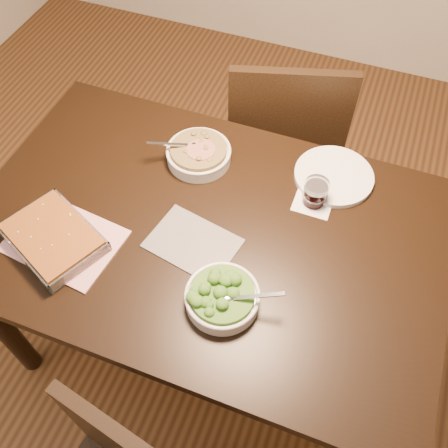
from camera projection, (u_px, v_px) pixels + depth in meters
name	position (u px, v px, depth m)	size (l,w,h in m)	color
ground	(211.00, 332.00, 2.07)	(4.00, 4.00, 0.00)	#3F2412
table	(206.00, 246.00, 1.54)	(1.40, 0.90, 0.75)	black
magazine_a	(65.00, 241.00, 1.43)	(0.31, 0.23, 0.01)	#B93453
magazine_b	(193.00, 243.00, 1.43)	(0.25, 0.18, 0.00)	#212128
coaster	(313.00, 201.00, 1.52)	(0.11, 0.11, 0.00)	white
stew_bowl	(199.00, 154.00, 1.60)	(0.21, 0.21, 0.08)	silver
broccoli_bowl	(222.00, 297.00, 1.30)	(0.22, 0.20, 0.08)	silver
baking_dish	(53.00, 238.00, 1.41)	(0.33, 0.30, 0.05)	silver
wine_tumbler	(316.00, 192.00, 1.48)	(0.07, 0.07, 0.08)	black
dinner_plate	(334.00, 176.00, 1.57)	(0.25, 0.25, 0.02)	silver
chair_far	(283.00, 137.00, 2.01)	(0.54, 0.54, 0.92)	black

